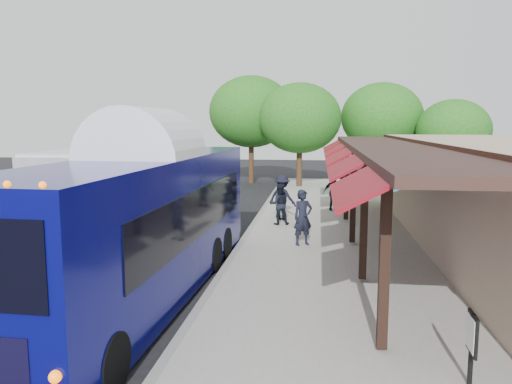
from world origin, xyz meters
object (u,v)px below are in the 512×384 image
at_px(ped_c, 334,192).
at_px(ped_d, 282,198).
at_px(coach_bus, 145,218).
at_px(ped_b, 279,204).
at_px(ped_a, 303,217).
at_px(city_bus, 130,181).
at_px(sign_board, 472,337).

bearing_deg(ped_c, ped_d, 46.02).
distance_m(coach_bus, ped_d, 9.74).
bearing_deg(coach_bus, ped_b, 75.25).
relative_size(ped_a, ped_b, 1.13).
bearing_deg(ped_d, coach_bus, 98.81).
relative_size(coach_bus, ped_c, 6.69).
relative_size(coach_bus, ped_d, 6.07).
distance_m(coach_bus, city_bus, 8.84).
distance_m(ped_c, sign_board, 15.61).
relative_size(ped_a, ped_c, 1.09).
bearing_deg(sign_board, ped_d, 108.43).
height_order(coach_bus, city_bus, coach_bus).
height_order(ped_b, sign_board, ped_b).
xyz_separation_m(ped_b, ped_d, (0.05, 1.00, 0.12)).
bearing_deg(sign_board, coach_bus, 152.40).
bearing_deg(ped_a, city_bus, 128.01).
bearing_deg(ped_b, ped_a, 98.48).
bearing_deg(ped_d, ped_a, 127.35).
bearing_deg(ped_b, coach_bus, 63.98).
height_order(city_bus, sign_board, city_bus).
distance_m(coach_bus, ped_b, 8.78).
bearing_deg(coach_bus, city_bus, 115.65).
relative_size(ped_a, sign_board, 1.61).
bearing_deg(city_bus, ped_a, -25.90).
bearing_deg(city_bus, ped_c, 21.67).
height_order(ped_a, sign_board, ped_a).
relative_size(ped_b, sign_board, 1.43).
bearing_deg(city_bus, ped_d, 8.83).
bearing_deg(coach_bus, sign_board, -27.33).
bearing_deg(sign_board, ped_c, 97.94).
bearing_deg(sign_board, ped_a, 110.08).
xyz_separation_m(ped_d, sign_board, (3.85, -13.00, -0.16)).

